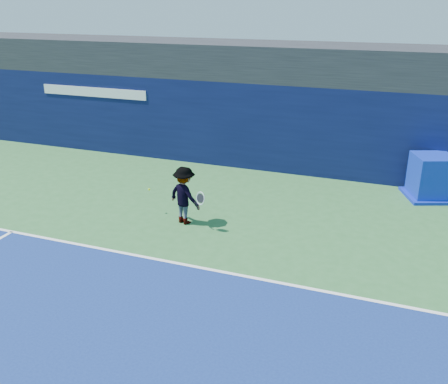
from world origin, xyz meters
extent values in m
plane|color=#2D6431|center=(0.00, 0.00, 0.00)|extent=(80.00, 80.00, 0.00)
cube|color=white|center=(0.00, 3.00, 0.01)|extent=(24.00, 0.10, 0.01)
cube|color=black|center=(0.00, 11.50, 3.60)|extent=(36.00, 3.00, 1.20)
cube|color=#090F36|center=(0.00, 10.50, 1.50)|extent=(36.00, 1.00, 3.00)
cube|color=white|center=(-7.00, 9.99, 2.35)|extent=(4.50, 0.04, 0.35)
cube|color=#0B22A3|center=(5.16, 9.39, 0.66)|extent=(1.42, 1.42, 1.32)
cube|color=#0B1C9F|center=(5.16, 9.39, 0.04)|extent=(1.77, 1.77, 0.09)
imported|color=white|center=(-1.02, 5.12, 0.79)|extent=(1.16, 0.91, 1.57)
cylinder|color=black|center=(-0.57, 4.87, 0.65)|extent=(0.07, 0.14, 0.25)
torus|color=silver|center=(-0.43, 4.82, 0.90)|extent=(0.29, 0.16, 0.28)
cylinder|color=black|center=(-0.43, 4.82, 0.90)|extent=(0.24, 0.13, 0.24)
sphere|color=#B1D417|center=(-2.21, 5.34, 0.72)|extent=(0.06, 0.06, 0.06)
camera|label=1|loc=(4.25, -6.03, 5.67)|focal=40.00mm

